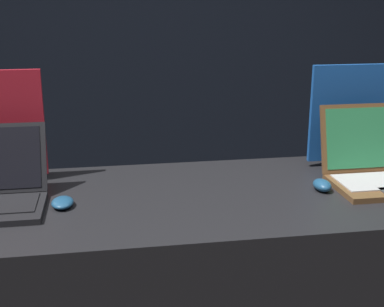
% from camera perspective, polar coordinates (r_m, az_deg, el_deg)
% --- Properties ---
extents(wall_back, '(8.00, 0.05, 2.80)m').
position_cam_1_polar(wall_back, '(3.57, -4.88, 12.72)').
color(wall_back, black).
rests_on(wall_back, ground_plane).
extents(mouse_front, '(0.07, 0.10, 0.03)m').
position_cam_1_polar(mouse_front, '(1.80, -13.65, -5.10)').
color(mouse_front, navy).
rests_on(mouse_front, display_counter).
extents(laptop_back, '(0.35, 0.33, 0.27)m').
position_cam_1_polar(laptop_back, '(2.07, 18.99, -1.29)').
color(laptop_back, brown).
rests_on(laptop_back, display_counter).
extents(mouse_back, '(0.06, 0.09, 0.04)m').
position_cam_1_polar(mouse_back, '(1.95, 13.72, -3.30)').
color(mouse_back, navy).
rests_on(mouse_back, display_counter).
extents(promo_stand_back, '(0.35, 0.07, 0.41)m').
position_cam_1_polar(promo_stand_back, '(2.23, 16.66, 3.64)').
color(promo_stand_back, black).
rests_on(promo_stand_back, display_counter).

